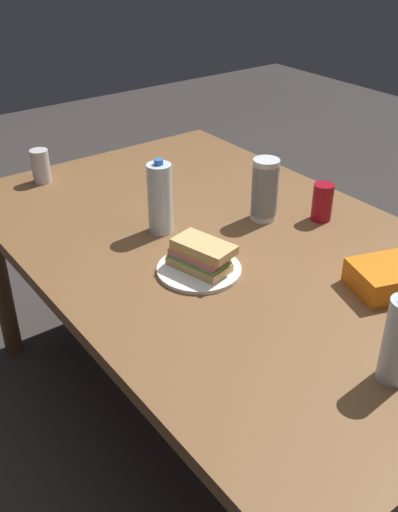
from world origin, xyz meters
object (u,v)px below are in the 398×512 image
(dining_table, at_px, (225,263))
(paper_plate, at_px, (199,270))
(water_bottle_tall, at_px, (160,198))
(soda_can_silver, at_px, (41,166))
(plastic_cup_stack, at_px, (265,190))
(chip_bag, at_px, (395,276))
(soda_can_red, at_px, (322,202))
(sandwich, at_px, (200,255))

(dining_table, relative_size, paper_plate, 7.46)
(dining_table, height_order, water_bottle_tall, water_bottle_tall)
(water_bottle_tall, relative_size, soda_can_silver, 1.95)
(paper_plate, relative_size, plastic_cup_stack, 1.16)
(dining_table, xyz_separation_m, chip_bag, (0.46, 0.21, 0.11))
(soda_can_red, bearing_deg, paper_plate, -87.72)
(chip_bag, relative_size, plastic_cup_stack, 1.13)
(chip_bag, distance_m, plastic_cup_stack, 0.51)
(paper_plate, xyz_separation_m, plastic_cup_stack, (-0.14, 0.36, 0.10))
(dining_table, xyz_separation_m, water_bottle_tall, (-0.17, -0.12, 0.19))
(dining_table, bearing_deg, chip_bag, 24.20)
(paper_plate, height_order, sandwich, sandwich)
(chip_bag, height_order, soda_can_silver, soda_can_silver)
(soda_can_red, distance_m, plastic_cup_stack, 0.19)
(sandwich, bearing_deg, paper_plate, -139.12)
(plastic_cup_stack, bearing_deg, paper_plate, -69.38)
(paper_plate, distance_m, sandwich, 0.05)
(chip_bag, xyz_separation_m, water_bottle_tall, (-0.63, -0.32, 0.08))
(plastic_cup_stack, bearing_deg, sandwich, -68.79)
(paper_plate, bearing_deg, soda_can_red, 92.28)
(paper_plate, bearing_deg, dining_table, 117.57)
(plastic_cup_stack, bearing_deg, water_bottle_tall, -111.84)
(soda_can_red, height_order, soda_can_silver, same)
(soda_can_red, xyz_separation_m, chip_bag, (0.39, -0.14, -0.03))
(sandwich, height_order, plastic_cup_stack, plastic_cup_stack)
(water_bottle_tall, distance_m, plastic_cup_stack, 0.34)
(paper_plate, bearing_deg, chip_bag, 44.98)
(sandwich, relative_size, water_bottle_tall, 0.83)
(dining_table, bearing_deg, water_bottle_tall, -145.64)
(plastic_cup_stack, bearing_deg, dining_table, -75.83)
(dining_table, relative_size, soda_can_silver, 14.42)
(chip_bag, xyz_separation_m, plastic_cup_stack, (-0.51, -0.01, 0.07))
(soda_can_red, distance_m, chip_bag, 0.41)
(soda_can_red, height_order, plastic_cup_stack, plastic_cup_stack)
(sandwich, relative_size, soda_can_silver, 1.62)
(dining_table, xyz_separation_m, sandwich, (0.09, -0.16, 0.13))
(sandwich, height_order, chip_bag, sandwich)
(dining_table, height_order, plastic_cup_stack, plastic_cup_stack)
(paper_plate, relative_size, water_bottle_tall, 0.99)
(water_bottle_tall, distance_m, soda_can_silver, 0.60)
(chip_bag, height_order, plastic_cup_stack, plastic_cup_stack)
(chip_bag, distance_m, soda_can_silver, 1.30)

